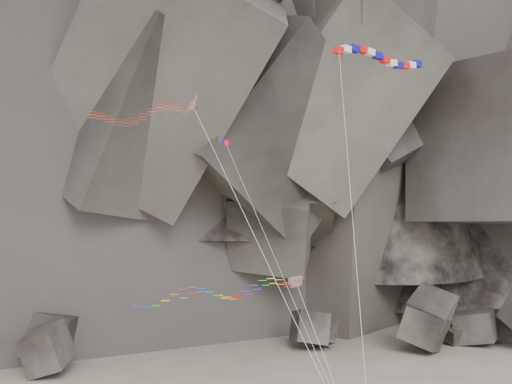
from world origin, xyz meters
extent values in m
cube|color=#47423F|center=(13.19, 38.57, 1.58)|extent=(3.19, 4.33, 4.46)
cube|color=#47423F|center=(-20.51, 29.75, 2.10)|extent=(5.80, 6.33, 5.84)
cube|color=#47423F|center=(33.41, 36.47, 1.96)|extent=(7.06, 6.73, 4.87)
cube|color=#47423F|center=(39.32, 37.19, 1.43)|extent=(6.15, 5.19, 4.80)
cube|color=#47423F|center=(-21.00, 37.13, 2.77)|extent=(8.79, 9.30, 6.81)
cube|color=#47423F|center=(25.98, 34.83, 2.64)|extent=(8.23, 9.70, 8.53)
cube|color=#47423F|center=(24.44, 33.05, 2.09)|extent=(7.30, 6.44, 6.00)
cube|color=#47423F|center=(30.75, 37.68, 0.97)|extent=(4.44, 5.04, 3.72)
cube|color=#47423F|center=(11.01, 37.95, 1.99)|extent=(4.67, 5.41, 5.41)
cylinder|color=silver|center=(-2.26, -1.86, 13.60)|extent=(9.51, 11.70, 23.70)
cube|color=red|center=(3.39, 1.53, 29.33)|extent=(0.86, 0.74, 0.49)
cube|color=white|center=(4.08, 1.81, 29.53)|extent=(0.90, 0.75, 0.54)
cube|color=#100C87|center=(4.77, 2.05, 29.66)|extent=(0.91, 0.76, 0.58)
cube|color=red|center=(5.47, 2.27, 29.68)|extent=(0.92, 0.76, 0.58)
cube|color=white|center=(6.16, 2.48, 29.57)|extent=(0.90, 0.76, 0.55)
cube|color=#100C87|center=(6.85, 2.71, 29.38)|extent=(0.87, 0.74, 0.50)
cube|color=red|center=(7.55, 2.98, 29.18)|extent=(0.89, 0.75, 0.53)
cube|color=white|center=(8.24, 3.30, 29.02)|extent=(0.91, 0.76, 0.57)
cube|color=#100C87|center=(8.93, 3.66, 28.98)|extent=(0.92, 0.76, 0.58)
cube|color=red|center=(9.62, 4.06, 29.06)|extent=(0.91, 0.76, 0.56)
cube|color=white|center=(10.32, 4.47, 29.23)|extent=(0.88, 0.75, 0.51)
cube|color=#100C87|center=(11.01, 4.86, 29.44)|extent=(0.88, 0.75, 0.52)
cylinder|color=silver|center=(2.93, -3.18, 15.55)|extent=(0.94, 9.04, 27.58)
cube|color=gold|center=(0.58, 3.27, 12.53)|extent=(1.18, 0.93, 0.68)
cube|color=#0CB219|center=(0.58, 3.11, 12.27)|extent=(0.98, 0.73, 0.46)
cylinder|color=silver|center=(1.53, -2.21, 7.14)|extent=(1.93, 10.98, 10.79)
cube|color=red|center=(-4.48, 4.51, 22.77)|extent=(0.53, 0.16, 0.34)
cube|color=#100C87|center=(-4.65, 4.52, 22.77)|extent=(0.20, 0.09, 0.35)
cylinder|color=silver|center=(-1.00, -1.59, 12.27)|extent=(6.98, 12.22, 21.03)
camera|label=1|loc=(-10.80, -42.87, 17.41)|focal=45.00mm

